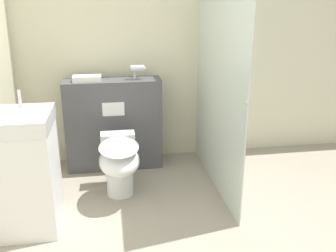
# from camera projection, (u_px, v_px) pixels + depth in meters

# --- Properties ---
(wall_back) EXTENTS (8.00, 0.06, 2.50)m
(wall_back) POSITION_uv_depth(u_px,v_px,m) (145.00, 47.00, 4.01)
(wall_back) COLOR beige
(wall_back) RESTS_ON ground_plane
(partition_panel) EXTENTS (1.00, 0.30, 0.96)m
(partition_panel) POSITION_uv_depth(u_px,v_px,m) (114.00, 124.00, 3.96)
(partition_panel) COLOR #4C4C51
(partition_panel) RESTS_ON ground_plane
(shower_glass) EXTENTS (0.04, 1.55, 2.16)m
(shower_glass) POSITION_uv_depth(u_px,v_px,m) (218.00, 76.00, 3.40)
(shower_glass) COLOR silver
(shower_glass) RESTS_ON ground_plane
(toilet) EXTENTS (0.36, 0.64, 0.53)m
(toilet) POSITION_uv_depth(u_px,v_px,m) (119.00, 162.00, 3.40)
(toilet) COLOR white
(toilet) RESTS_ON ground_plane
(sink_vanity) EXTENTS (0.47, 0.53, 1.09)m
(sink_vanity) POSITION_uv_depth(u_px,v_px,m) (25.00, 172.00, 2.90)
(sink_vanity) COLOR white
(sink_vanity) RESTS_ON ground_plane
(hair_drier) EXTENTS (0.16, 0.08, 0.15)m
(hair_drier) POSITION_uv_depth(u_px,v_px,m) (138.00, 69.00, 3.80)
(hair_drier) COLOR #B7B7BC
(hair_drier) RESTS_ON partition_panel
(folded_towel) EXTENTS (0.28, 0.15, 0.05)m
(folded_towel) POSITION_uv_depth(u_px,v_px,m) (87.00, 78.00, 3.73)
(folded_towel) COLOR white
(folded_towel) RESTS_ON partition_panel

